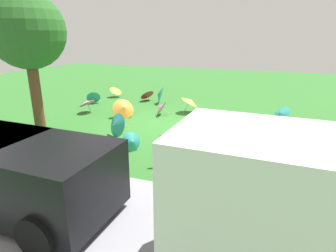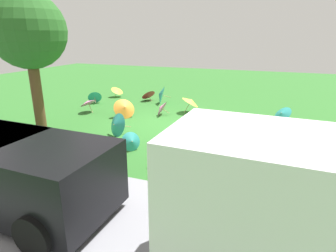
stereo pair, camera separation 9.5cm
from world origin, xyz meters
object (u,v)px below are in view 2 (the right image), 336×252
(parasol_yellow_0, at_px, (117,90))
(parasol_orange_0, at_px, (125,108))
(parasol_teal_2, at_px, (131,142))
(shade_tree, at_px, (28,32))
(parasol_teal_1, at_px, (116,125))
(parasol_teal_3, at_px, (160,95))
(park_bench, at_px, (188,151))
(parasol_pink_1, at_px, (187,136))
(box_trailer_white, at_px, (286,208))
(van_dark, at_px, (3,165))
(parasol_pink_0, at_px, (161,108))
(parasol_teal_6, at_px, (95,97))
(parasol_red_0, at_px, (148,94))
(parasol_pink_2, at_px, (88,102))
(parasol_teal_0, at_px, (282,114))
(parasol_yellow_1, at_px, (191,101))
(parasol_teal_4, at_px, (307,127))

(parasol_yellow_0, xyz_separation_m, parasol_orange_0, (-2.55, 3.71, 0.02))
(parasol_teal_2, bearing_deg, shade_tree, -8.43)
(parasol_teal_1, height_order, parasol_teal_3, parasol_teal_3)
(parasol_orange_0, bearing_deg, park_bench, 137.73)
(park_bench, relative_size, parasol_pink_1, 2.14)
(box_trailer_white, xyz_separation_m, parasol_teal_1, (5.54, -4.81, -0.88))
(van_dark, distance_m, parasol_pink_0, 7.87)
(parasol_teal_2, bearing_deg, parasol_teal_6, -46.35)
(parasol_teal_6, bearing_deg, park_bench, 141.16)
(parasol_orange_0, bearing_deg, parasol_red_0, -82.29)
(parasol_pink_2, distance_m, parasol_red_0, 3.67)
(box_trailer_white, distance_m, parasol_teal_1, 7.39)
(park_bench, bearing_deg, parasol_red_0, -57.70)
(parasol_teal_6, bearing_deg, parasol_red_0, -146.62)
(box_trailer_white, distance_m, parasol_pink_2, 11.24)
(parasol_orange_0, bearing_deg, van_dark, 97.80)
(parasol_teal_3, distance_m, parasol_pink_2, 3.85)
(parasol_pink_0, height_order, parasol_yellow_0, parasol_pink_0)
(parasol_teal_0, height_order, parasol_teal_1, parasol_teal_1)
(parasol_orange_0, xyz_separation_m, parasol_teal_3, (-0.44, -3.10, 0.04))
(parasol_teal_2, relative_size, parasol_teal_6, 0.83)
(park_bench, bearing_deg, box_trailer_white, 125.05)
(parasol_teal_2, bearing_deg, parasol_orange_0, -57.84)
(van_dark, bearing_deg, box_trailer_white, 177.76)
(van_dark, bearing_deg, parasol_teal_3, -87.12)
(parasol_teal_1, height_order, parasol_teal_2, parasol_teal_1)
(park_bench, xyz_separation_m, parasol_pink_2, (6.13, -3.88, 0.03))
(shade_tree, relative_size, parasol_red_0, 4.95)
(parasol_pink_1, bearing_deg, parasol_teal_6, -33.05)
(park_bench, height_order, parasol_teal_1, park_bench)
(parasol_yellow_0, bearing_deg, parasol_teal_2, 123.42)
(parasol_teal_2, xyz_separation_m, parasol_teal_3, (1.63, -6.40, 0.16))
(parasol_orange_0, distance_m, parasol_yellow_1, 3.12)
(parasol_teal_3, xyz_separation_m, parasol_pink_2, (2.50, 2.92, 0.02))
(parasol_teal_1, relative_size, parasol_red_0, 0.97)
(parasol_teal_0, height_order, parasol_teal_3, parasol_teal_3)
(parasol_teal_2, xyz_separation_m, parasol_pink_2, (4.13, -3.47, 0.18))
(box_trailer_white, bearing_deg, parasol_orange_0, -47.73)
(park_bench, distance_m, parasol_orange_0, 5.50)
(box_trailer_white, height_order, parasol_pink_2, box_trailer_white)
(parasol_orange_0, xyz_separation_m, parasol_teal_4, (-7.39, -0.25, -0.10))
(parasol_teal_0, height_order, parasol_yellow_0, parasol_teal_0)
(shade_tree, relative_size, parasol_orange_0, 4.20)
(shade_tree, distance_m, parasol_pink_1, 6.63)
(parasol_pink_0, relative_size, parasol_pink_2, 0.83)
(shade_tree, relative_size, parasol_pink_0, 6.69)
(parasol_yellow_0, xyz_separation_m, parasol_yellow_1, (-5.06, 1.85, 0.14))
(park_bench, xyz_separation_m, parasol_teal_0, (-2.45, -5.30, -0.06))
(parasol_teal_0, xyz_separation_m, parasol_yellow_0, (9.07, -2.12, 0.01))
(parasol_teal_1, distance_m, parasol_pink_2, 3.87)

